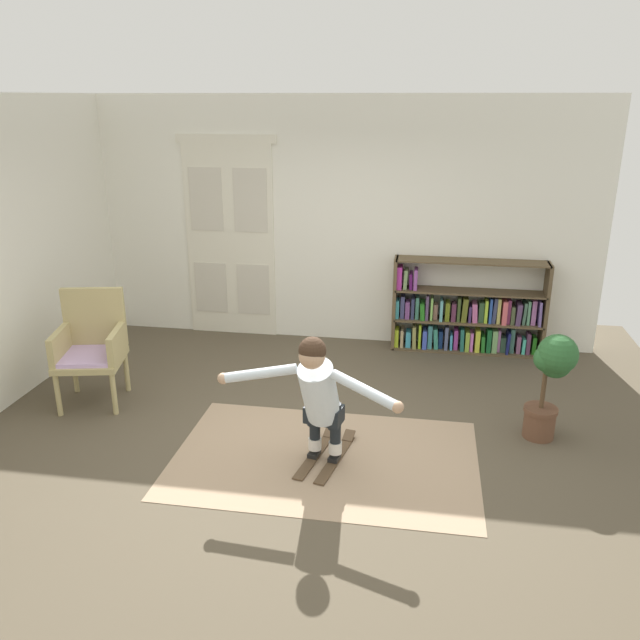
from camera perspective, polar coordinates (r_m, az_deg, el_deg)
The scene contains 9 objects.
ground_plane at distance 5.78m, azimuth -1.62°, elevation -10.51°, with size 7.20×7.20×0.00m, color brown.
back_wall at distance 7.72m, azimuth 2.03°, elevation 8.63°, with size 6.00×0.10×2.90m, color white.
double_door at distance 8.00m, azimuth -7.96°, elevation 7.23°, with size 1.22×0.05×2.45m.
rug at distance 5.50m, azimuth 0.44°, elevation -12.14°, with size 2.52×1.66×0.01m, color tan.
bookshelf at distance 7.73m, azimuth 12.71°, elevation 0.35°, with size 1.75×0.30×1.10m.
wicker_chair at distance 6.64m, azimuth -19.59°, elevation -2.07°, with size 0.72×0.72×1.10m.
potted_plant at distance 5.83m, azimuth 19.79°, elevation -4.52°, with size 0.38×0.41×1.00m.
skis_pair at distance 5.52m, azimuth 0.56°, elevation -11.81°, with size 0.42×0.85×0.07m.
person_skier at distance 5.05m, azimuth -0.15°, elevation -6.28°, with size 1.47×0.71×1.11m.
Camera 1 is at (0.99, -4.92, 2.87)m, focal length 36.13 mm.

